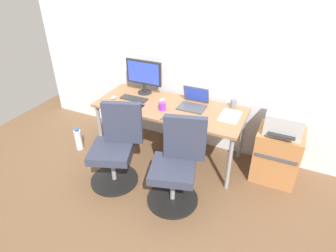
{
  "coord_description": "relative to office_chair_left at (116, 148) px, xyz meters",
  "views": [
    {
      "loc": [
        1.25,
        -2.76,
        2.26
      ],
      "look_at": [
        0.0,
        -0.05,
        0.46
      ],
      "focal_mm": 30.7,
      "sensor_mm": 36.0,
      "label": 1
    }
  ],
  "objects": [
    {
      "name": "ground_plane",
      "position": [
        0.34,
        0.67,
        -0.42
      ],
      "size": [
        5.28,
        5.28,
        0.0
      ],
      "primitive_type": "plane",
      "color": "brown"
    },
    {
      "name": "back_wall",
      "position": [
        0.34,
        1.11,
        0.88
      ],
      "size": [
        4.4,
        0.04,
        2.6
      ],
      "primitive_type": "cube",
      "color": "silver",
      "rests_on": "ground"
    },
    {
      "name": "desk",
      "position": [
        0.34,
        0.67,
        0.22
      ],
      "size": [
        1.77,
        0.71,
        0.7
      ],
      "color": "#996B47",
      "rests_on": "ground"
    },
    {
      "name": "office_chair_left",
      "position": [
        0.0,
        0.0,
        0.0
      ],
      "size": [
        0.56,
        0.56,
        0.94
      ],
      "color": "black",
      "rests_on": "ground"
    },
    {
      "name": "office_chair_right",
      "position": [
        0.73,
        0.0,
        0.0
      ],
      "size": [
        0.54,
        0.54,
        0.94
      ],
      "color": "black",
      "rests_on": "ground"
    },
    {
      "name": "side_cabinet",
      "position": [
        1.62,
        0.79,
        -0.11
      ],
      "size": [
        0.48,
        0.44,
        0.62
      ],
      "color": "#B77542",
      "rests_on": "ground"
    },
    {
      "name": "printer",
      "position": [
        1.62,
        0.79,
        0.31
      ],
      "size": [
        0.38,
        0.4,
        0.24
      ],
      "color": "#B7B7B7",
      "rests_on": "side_cabinet"
    },
    {
      "name": "water_bottle_on_floor",
      "position": [
        -0.8,
        0.28,
        -0.28
      ],
      "size": [
        0.09,
        0.09,
        0.31
      ],
      "color": "white",
      "rests_on": "ground"
    },
    {
      "name": "desktop_monitor",
      "position": [
        -0.11,
        0.88,
        0.53
      ],
      "size": [
        0.48,
        0.18,
        0.43
      ],
      "color": "#262626",
      "rests_on": "desk"
    },
    {
      "name": "open_laptop",
      "position": [
        0.6,
        0.79,
        0.33
      ],
      "size": [
        0.31,
        0.28,
        0.22
      ],
      "color": "#4C4C51",
      "rests_on": "desk"
    },
    {
      "name": "keyboard_by_monitor",
      "position": [
        -0.14,
        0.66,
        0.29
      ],
      "size": [
        0.34,
        0.12,
        0.02
      ],
      "primitive_type": "cube",
      "color": "#2D2D2D",
      "rests_on": "desk"
    },
    {
      "name": "keyboard_by_laptop",
      "position": [
        0.55,
        0.4,
        0.29
      ],
      "size": [
        0.34,
        0.12,
        0.02
      ],
      "primitive_type": "cube",
      "color": "#515156",
      "rests_on": "desk"
    },
    {
      "name": "mouse_by_monitor",
      "position": [
        0.2,
        0.75,
        0.29
      ],
      "size": [
        0.06,
        0.1,
        0.03
      ],
      "primitive_type": "ellipsoid",
      "color": "#B7B7B7",
      "rests_on": "desk"
    },
    {
      "name": "mouse_by_laptop",
      "position": [
        -0.38,
        0.57,
        0.29
      ],
      "size": [
        0.06,
        0.1,
        0.03
      ],
      "primitive_type": "ellipsoid",
      "color": "#B7B7B7",
      "rests_on": "desk"
    },
    {
      "name": "coffee_mug",
      "position": [
        0.3,
        0.55,
        0.32
      ],
      "size": [
        0.08,
        0.08,
        0.09
      ],
      "primitive_type": "cylinder",
      "color": "purple",
      "rests_on": "desk"
    },
    {
      "name": "pen_cup",
      "position": [
        1.03,
        0.96,
        0.33
      ],
      "size": [
        0.07,
        0.07,
        0.1
      ],
      "primitive_type": "cylinder",
      "color": "slate",
      "rests_on": "desk"
    },
    {
      "name": "phone_near_laptop",
      "position": [
        0.03,
        0.49,
        0.28
      ],
      "size": [
        0.07,
        0.14,
        0.01
      ],
      "primitive_type": "cube",
      "color": "black",
      "rests_on": "desk"
    },
    {
      "name": "paper_pile",
      "position": [
        1.05,
        0.73,
        0.28
      ],
      "size": [
        0.21,
        0.3,
        0.01
      ],
      "primitive_type": "cube",
      "color": "white",
      "rests_on": "desk"
    }
  ]
}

